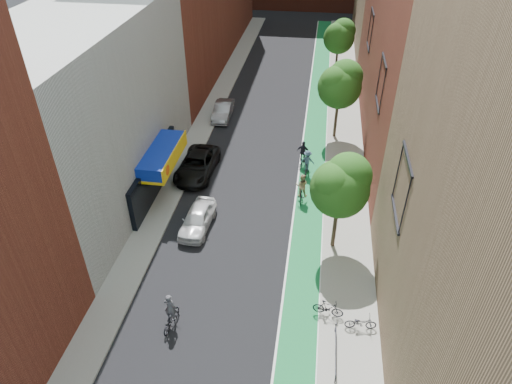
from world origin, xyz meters
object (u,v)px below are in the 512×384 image
at_px(parked_car_black, 197,165).
at_px(parked_car_silver, 223,111).
at_px(cyclist_lead, 171,315).
at_px(cyclist_lane_mid, 303,156).
at_px(cyclist_lane_far, 307,164).
at_px(cyclist_lane_near, 301,190).
at_px(parked_car_white, 197,219).

relative_size(parked_car_black, parked_car_silver, 1.28).
height_order(cyclist_lead, cyclist_lane_mid, cyclist_lead).
relative_size(cyclist_lane_mid, cyclist_lane_far, 1.05).
relative_size(parked_car_black, cyclist_lane_far, 2.77).
bearing_deg(cyclist_lane_near, cyclist_lane_mid, -87.77).
bearing_deg(cyclist_lane_far, cyclist_lead, 74.37).
distance_m(cyclist_lead, cyclist_lane_far, 16.15).
xyz_separation_m(cyclist_lane_mid, cyclist_lane_far, (0.38, -1.15, 0.04)).
distance_m(cyclist_lead, cyclist_lane_near, 12.96).
bearing_deg(cyclist_lane_near, cyclist_lane_far, -93.46).
height_order(parked_car_white, cyclist_lane_mid, cyclist_lane_mid).
bearing_deg(parked_car_black, cyclist_lane_far, 9.59).
height_order(parked_car_white, cyclist_lane_far, cyclist_lane_far).
bearing_deg(parked_car_white, cyclist_lane_mid, 56.74).
height_order(parked_car_white, cyclist_lane_near, cyclist_lane_near).
xyz_separation_m(parked_car_white, parked_car_silver, (-1.59, 15.70, -0.00)).
distance_m(parked_car_silver, cyclist_lead, 23.49).
xyz_separation_m(parked_car_white, cyclist_lane_mid, (6.21, 8.45, 0.12)).
distance_m(parked_car_black, cyclist_lane_far, 8.26).
relative_size(cyclist_lead, cyclist_lane_near, 1.00).
bearing_deg(parked_car_silver, parked_car_black, -91.29).
height_order(parked_car_silver, cyclist_lane_mid, cyclist_lane_mid).
bearing_deg(cyclist_lead, cyclist_lane_far, -104.21).
bearing_deg(cyclist_lane_far, parked_car_white, 54.15).
height_order(parked_car_silver, cyclist_lane_near, cyclist_lane_near).
xyz_separation_m(parked_car_black, cyclist_lead, (2.17, -13.86, -0.06)).
relative_size(parked_car_white, cyclist_lane_near, 2.00).
height_order(parked_car_white, parked_car_silver, parked_car_white).
relative_size(parked_car_white, cyclist_lead, 1.99).
xyz_separation_m(parked_car_silver, cyclist_lane_near, (7.97, -11.80, 0.18)).
height_order(parked_car_silver, cyclist_lane_far, cyclist_lane_far).
bearing_deg(cyclist_lane_far, parked_car_silver, -39.53).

